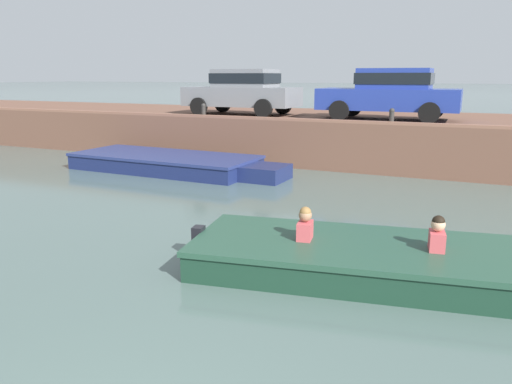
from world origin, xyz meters
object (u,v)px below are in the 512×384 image
object	(u,v)px
car_left_inner_blue	(391,92)
mooring_bollard_west	(204,110)
motorboat_passing	(394,262)
mooring_bollard_mid	(392,116)
car_leftmost_grey	(243,90)
boat_moored_west_navy	(172,163)

from	to	relation	value
car_left_inner_blue	mooring_bollard_west	xyz separation A→B (m)	(-5.73, -1.46, -0.61)
motorboat_passing	mooring_bollard_mid	size ratio (longest dim) A/B	14.26
car_leftmost_grey	mooring_bollard_west	size ratio (longest dim) A/B	8.83
car_leftmost_grey	mooring_bollard_mid	bearing A→B (deg)	-15.34
car_left_inner_blue	mooring_bollard_mid	size ratio (longest dim) A/B	9.45
car_leftmost_grey	car_left_inner_blue	distance (m)	5.00
boat_moored_west_navy	car_leftmost_grey	xyz separation A→B (m)	(0.61, 3.56, 2.04)
motorboat_passing	car_left_inner_blue	size ratio (longest dim) A/B	1.51
boat_moored_west_navy	mooring_bollard_mid	bearing A→B (deg)	19.60
mooring_bollard_west	boat_moored_west_navy	bearing A→B (deg)	-86.53
boat_moored_west_navy	car_left_inner_blue	bearing A→B (deg)	32.46
boat_moored_west_navy	motorboat_passing	xyz separation A→B (m)	(7.31, -5.48, -0.01)
car_leftmost_grey	car_left_inner_blue	size ratio (longest dim) A/B	0.93
mooring_bollard_mid	car_leftmost_grey	bearing A→B (deg)	164.66
car_leftmost_grey	mooring_bollard_mid	size ratio (longest dim) A/B	8.83
boat_moored_west_navy	motorboat_passing	size ratio (longest dim) A/B	1.05
car_leftmost_grey	mooring_bollard_mid	xyz separation A→B (m)	(5.31, -1.46, -0.61)
car_leftmost_grey	mooring_bollard_west	xyz separation A→B (m)	(-0.73, -1.46, -0.61)
boat_moored_west_navy	mooring_bollard_west	distance (m)	2.55
motorboat_passing	mooring_bollard_west	size ratio (longest dim) A/B	14.26
car_left_inner_blue	boat_moored_west_navy	bearing A→B (deg)	-147.54
boat_moored_west_navy	mooring_bollard_west	xyz separation A→B (m)	(-0.13, 2.11, 1.43)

